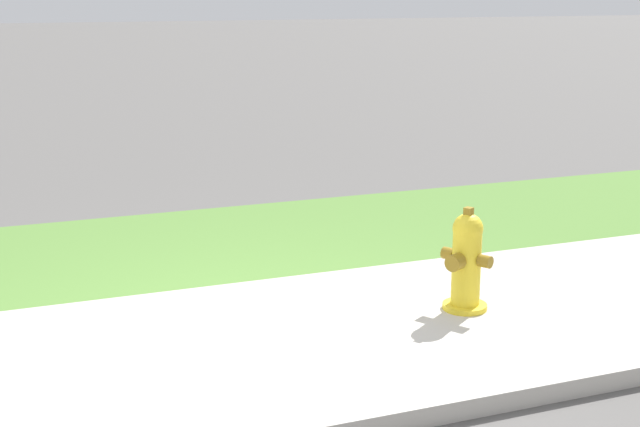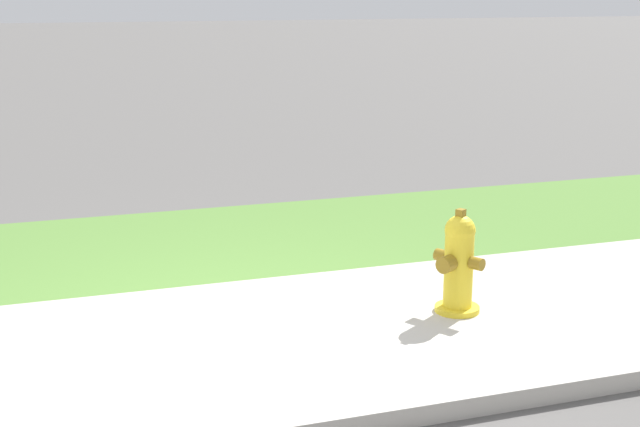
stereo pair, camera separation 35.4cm
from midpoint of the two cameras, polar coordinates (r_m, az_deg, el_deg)
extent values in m
plane|color=#5B5956|center=(5.94, -3.53, -8.39)|extent=(120.00, 120.00, 0.00)
cube|color=#BCB7AD|center=(5.94, -3.53, -8.35)|extent=(18.00, 2.52, 0.01)
cube|color=#568438|center=(8.26, -8.12, -1.94)|extent=(18.00, 2.51, 0.01)
cylinder|color=yellow|center=(6.58, 10.29, -6.06)|extent=(0.32, 0.32, 0.05)
cylinder|color=yellow|center=(6.48, 10.41, -3.50)|extent=(0.21, 0.21, 0.57)
sphere|color=yellow|center=(6.40, 10.53, -1.08)|extent=(0.22, 0.22, 0.22)
cube|color=olive|center=(6.37, 10.58, 0.02)|extent=(0.08, 0.08, 0.06)
cylinder|color=olive|center=(6.39, 11.57, -3.18)|extent=(0.12, 0.12, 0.09)
cylinder|color=olive|center=(6.54, 9.33, -2.67)|extent=(0.12, 0.12, 0.09)
cylinder|color=olive|center=(6.34, 9.69, -3.23)|extent=(0.15, 0.15, 0.12)
camera|label=1|loc=(0.18, -88.68, 0.33)|focal=50.00mm
camera|label=2|loc=(0.18, 91.32, -0.33)|focal=50.00mm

